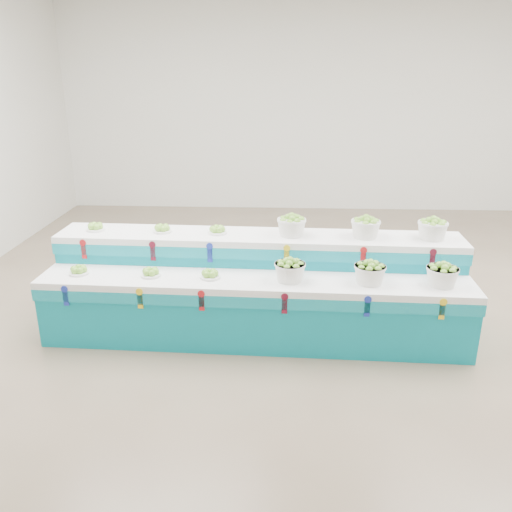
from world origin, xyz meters
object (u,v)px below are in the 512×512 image
(plate_upper_mid, at_px, (162,228))
(basket_lower_left, at_px, (290,270))
(display_stand, at_px, (256,288))
(basket_upper_right, at_px, (432,228))

(plate_upper_mid, bearing_deg, basket_lower_left, -23.05)
(display_stand, relative_size, basket_upper_right, 14.23)
(display_stand, bearing_deg, basket_lower_left, -37.18)
(basket_lower_left, distance_m, basket_upper_right, 1.60)
(plate_upper_mid, bearing_deg, basket_upper_right, -1.94)
(display_stand, xyz_separation_m, basket_upper_right, (1.85, 0.21, 0.62))
(basket_lower_left, height_order, plate_upper_mid, plate_upper_mid)
(display_stand, xyz_separation_m, plate_upper_mid, (-1.05, 0.31, 0.56))
(basket_upper_right, bearing_deg, plate_upper_mid, 178.06)
(basket_upper_right, bearing_deg, display_stand, -173.49)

